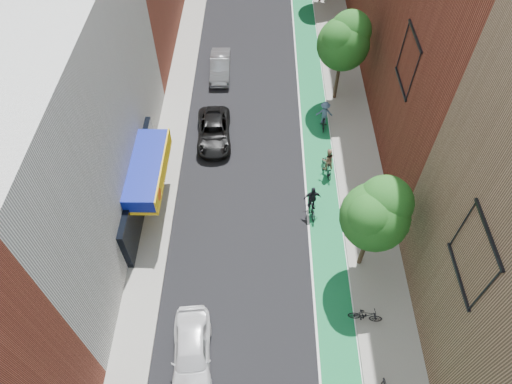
{
  "coord_description": "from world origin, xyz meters",
  "views": [
    {
      "loc": [
        0.08,
        -2.77,
        22.0
      ],
      "look_at": [
        -0.09,
        13.78,
        1.5
      ],
      "focal_mm": 32.0,
      "sensor_mm": 36.0,
      "label": 1
    }
  ],
  "objects_px": {
    "parked_car_black": "(214,132)",
    "cyclist_lane_near": "(327,164)",
    "cyclist_lane_mid": "(312,203)",
    "cyclist_lane_far": "(324,116)",
    "parked_car_silver": "(220,66)",
    "parked_car_white": "(192,352)"
  },
  "relations": [
    {
      "from": "parked_car_white",
      "to": "cyclist_lane_mid",
      "type": "relative_size",
      "value": 2.17
    },
    {
      "from": "cyclist_lane_mid",
      "to": "parked_car_black",
      "type": "bearing_deg",
      "value": -50.16
    },
    {
      "from": "cyclist_lane_far",
      "to": "parked_car_silver",
      "type": "bearing_deg",
      "value": -34.83
    },
    {
      "from": "parked_car_white",
      "to": "parked_car_silver",
      "type": "xyz_separation_m",
      "value": [
        0.0,
        22.19,
        -0.07
      ]
    },
    {
      "from": "cyclist_lane_near",
      "to": "parked_car_black",
      "type": "bearing_deg",
      "value": -34.37
    },
    {
      "from": "parked_car_white",
      "to": "cyclist_lane_near",
      "type": "distance_m",
      "value": 14.03
    },
    {
      "from": "parked_car_white",
      "to": "cyclist_lane_mid",
      "type": "bearing_deg",
      "value": 50.03
    },
    {
      "from": "cyclist_lane_mid",
      "to": "cyclist_lane_far",
      "type": "xyz_separation_m",
      "value": [
        1.31,
        7.42,
        0.2
      ]
    },
    {
      "from": "parked_car_black",
      "to": "cyclist_lane_near",
      "type": "bearing_deg",
      "value": -25.81
    },
    {
      "from": "parked_car_white",
      "to": "cyclist_lane_mid",
      "type": "xyz_separation_m",
      "value": [
        6.2,
        8.84,
        -0.01
      ]
    },
    {
      "from": "parked_car_black",
      "to": "cyclist_lane_near",
      "type": "height_order",
      "value": "cyclist_lane_near"
    },
    {
      "from": "parked_car_white",
      "to": "parked_car_black",
      "type": "bearing_deg",
      "value": 85.06
    },
    {
      "from": "cyclist_lane_mid",
      "to": "cyclist_lane_far",
      "type": "height_order",
      "value": "cyclist_lane_far"
    },
    {
      "from": "parked_car_silver",
      "to": "cyclist_lane_near",
      "type": "height_order",
      "value": "cyclist_lane_near"
    },
    {
      "from": "parked_car_silver",
      "to": "cyclist_lane_mid",
      "type": "distance_m",
      "value": 14.72
    },
    {
      "from": "parked_car_silver",
      "to": "cyclist_lane_mid",
      "type": "bearing_deg",
      "value": -66.13
    },
    {
      "from": "parked_car_black",
      "to": "cyclist_lane_mid",
      "type": "relative_size",
      "value": 2.32
    },
    {
      "from": "parked_car_white",
      "to": "parked_car_silver",
      "type": "relative_size",
      "value": 1.06
    },
    {
      "from": "parked_car_black",
      "to": "parked_car_silver",
      "type": "xyz_separation_m",
      "value": [
        0.0,
        7.24,
        0.03
      ]
    },
    {
      "from": "parked_car_silver",
      "to": "cyclist_lane_near",
      "type": "bearing_deg",
      "value": -55.37
    },
    {
      "from": "cyclist_lane_near",
      "to": "parked_car_silver",
      "type": "bearing_deg",
      "value": -66.49
    },
    {
      "from": "parked_car_silver",
      "to": "parked_car_white",
      "type": "bearing_deg",
      "value": -91.04
    }
  ]
}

